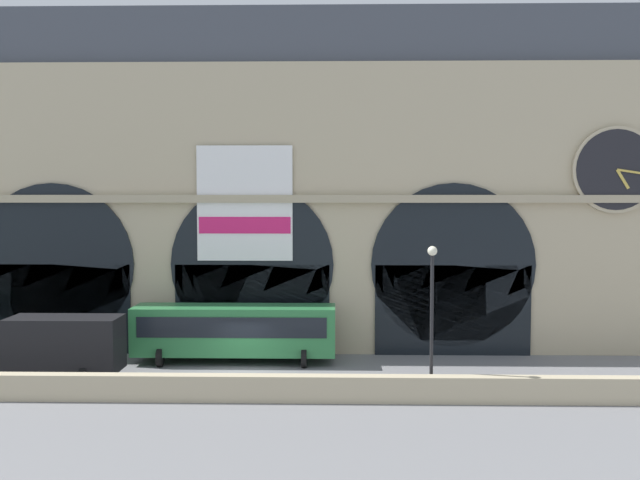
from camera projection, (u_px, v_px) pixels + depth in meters
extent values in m
plane|color=slate|center=(241.00, 375.00, 37.25)|extent=(200.00, 200.00, 0.00)
cube|color=#BCAD8C|center=(228.00, 388.00, 32.61)|extent=(90.00, 0.70, 1.19)
cube|color=#BCAD8C|center=(256.00, 209.00, 43.95)|extent=(48.14, 4.50, 16.66)
cube|color=#424751|center=(256.00, 41.00, 43.60)|extent=(48.14, 3.90, 3.28)
cube|color=black|center=(55.00, 309.00, 42.29)|extent=(8.86, 0.20, 5.17)
cylinder|color=black|center=(54.00, 264.00, 42.12)|extent=(9.33, 0.20, 9.33)
cube|color=black|center=(252.00, 309.00, 42.02)|extent=(8.86, 0.20, 5.17)
cylinder|color=black|center=(252.00, 265.00, 41.86)|extent=(9.33, 0.20, 9.33)
cube|color=black|center=(453.00, 310.00, 41.76)|extent=(8.86, 0.20, 5.17)
cylinder|color=black|center=(453.00, 265.00, 41.59)|extent=(9.33, 0.20, 9.33)
cylinder|color=#BCAD8C|center=(616.00, 170.00, 40.93)|extent=(4.88, 0.25, 4.88)
cylinder|color=black|center=(617.00, 170.00, 40.81)|extent=(4.51, 0.06, 4.51)
cube|color=gold|center=(623.00, 179.00, 40.78)|extent=(0.79, 0.04, 1.14)
cube|color=gold|center=(634.00, 172.00, 40.72)|extent=(1.92, 0.04, 0.40)
cube|color=white|center=(245.00, 203.00, 41.52)|extent=(5.43, 0.12, 6.53)
cube|color=#DB1E66|center=(245.00, 225.00, 41.52)|extent=(5.22, 0.04, 0.94)
cube|color=tan|center=(252.00, 199.00, 41.51)|extent=(48.14, 0.50, 0.44)
cube|color=black|center=(65.00, 344.00, 36.45)|extent=(5.50, 2.30, 2.70)
cylinder|color=black|center=(83.00, 376.00, 35.47)|extent=(0.28, 0.84, 0.84)
cylinder|color=black|center=(97.00, 366.00, 37.54)|extent=(0.28, 0.84, 0.84)
cube|color=#2D7A42|center=(235.00, 330.00, 40.02)|extent=(11.00, 2.50, 2.60)
cube|color=black|center=(231.00, 328.00, 38.73)|extent=(10.12, 0.04, 1.10)
cylinder|color=black|center=(160.00, 357.00, 39.07)|extent=(0.28, 1.00, 1.00)
cylinder|color=black|center=(170.00, 348.00, 41.31)|extent=(0.28, 1.00, 1.00)
cylinder|color=black|center=(304.00, 358.00, 38.89)|extent=(0.28, 1.00, 1.00)
cylinder|color=black|center=(306.00, 349.00, 41.13)|extent=(0.28, 1.00, 1.00)
cylinder|color=black|center=(432.00, 327.00, 33.02)|extent=(0.16, 0.16, 6.50)
sphere|color=#F2EDCC|center=(432.00, 251.00, 32.80)|extent=(0.44, 0.44, 0.44)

